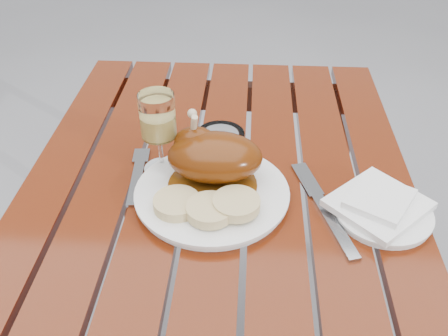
# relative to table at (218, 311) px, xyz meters

# --- Properties ---
(table) EXTENTS (0.80, 1.20, 0.75)m
(table) POSITION_rel_table_xyz_m (0.00, 0.00, 0.00)
(table) COLOR #64260B
(table) RESTS_ON ground
(dinner_plate) EXTENTS (0.40, 0.40, 0.02)m
(dinner_plate) POSITION_rel_table_xyz_m (-0.01, -0.01, 0.38)
(dinner_plate) COLOR white
(dinner_plate) RESTS_ON table
(roast_duck) EXTENTS (0.19, 0.18, 0.13)m
(roast_duck) POSITION_rel_table_xyz_m (-0.01, 0.03, 0.45)
(roast_duck) COLOR #5F320A
(roast_duck) RESTS_ON dinner_plate
(bread_dumplings) EXTENTS (0.20, 0.11, 0.03)m
(bread_dumplings) POSITION_rel_table_xyz_m (-0.01, -0.07, 0.41)
(bread_dumplings) COLOR #DCC386
(bread_dumplings) RESTS_ON dinner_plate
(wine_glass) EXTENTS (0.09, 0.09, 0.18)m
(wine_glass) POSITION_rel_table_xyz_m (-0.12, 0.07, 0.46)
(wine_glass) COLOR #F4D76F
(wine_glass) RESTS_ON table
(side_plate) EXTENTS (0.19, 0.19, 0.01)m
(side_plate) POSITION_rel_table_xyz_m (0.32, -0.05, 0.38)
(side_plate) COLOR white
(side_plate) RESTS_ON table
(napkin) EXTENTS (0.22, 0.22, 0.01)m
(napkin) POSITION_rel_table_xyz_m (0.31, -0.04, 0.40)
(napkin) COLOR white
(napkin) RESTS_ON side_plate
(ashtray) EXTENTS (0.15, 0.15, 0.03)m
(ashtray) POSITION_rel_table_xyz_m (-0.00, 0.18, 0.39)
(ashtray) COLOR #B2B7BC
(ashtray) RESTS_ON table
(fork) EXTENTS (0.04, 0.18, 0.01)m
(fork) POSITION_rel_table_xyz_m (-0.17, 0.04, 0.38)
(fork) COLOR gray
(fork) RESTS_ON table
(knife) EXTENTS (0.09, 0.24, 0.01)m
(knife) POSITION_rel_table_xyz_m (0.21, -0.05, 0.38)
(knife) COLOR gray
(knife) RESTS_ON table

